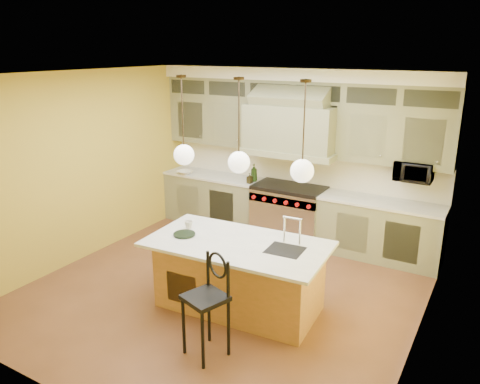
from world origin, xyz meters
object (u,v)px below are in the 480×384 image
Objects in this scene: kitchen_island at (239,274)px; counter_stool at (208,299)px; range at (289,212)px; microwave at (414,171)px.

kitchen_island is 1.98× the size of counter_stool.
counter_stool reaches higher than range.
kitchen_island is at bearing 119.56° from counter_stool.
microwave is at bearing 87.48° from counter_stool.
range is 3.44m from counter_stool.
range is 2.43m from kitchen_island.
range is 2.18m from microwave.
range is at bearing -176.88° from microwave.
counter_stool is at bearing -111.24° from microwave.
kitchen_island is at bearing -80.39° from range.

